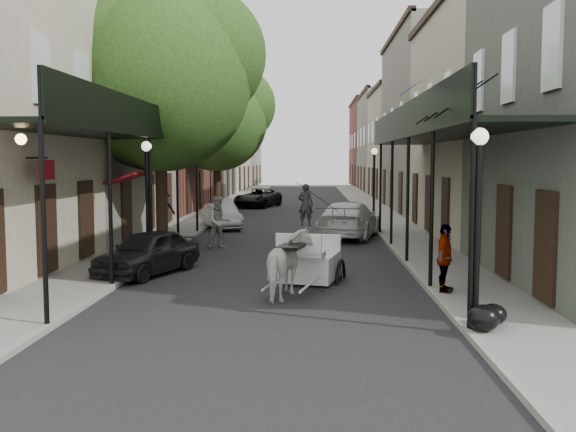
# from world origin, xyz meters

# --- Properties ---
(ground) EXTENTS (140.00, 140.00, 0.00)m
(ground) POSITION_xyz_m (0.00, 0.00, 0.00)
(ground) COLOR gray
(ground) RESTS_ON ground
(road) EXTENTS (8.00, 90.00, 0.01)m
(road) POSITION_xyz_m (0.00, 20.00, 0.01)
(road) COLOR black
(road) RESTS_ON ground
(sidewalk_left) EXTENTS (2.20, 90.00, 0.12)m
(sidewalk_left) POSITION_xyz_m (-5.00, 20.00, 0.06)
(sidewalk_left) COLOR gray
(sidewalk_left) RESTS_ON ground
(sidewalk_right) EXTENTS (2.20, 90.00, 0.12)m
(sidewalk_right) POSITION_xyz_m (5.00, 20.00, 0.06)
(sidewalk_right) COLOR gray
(sidewalk_right) RESTS_ON ground
(building_row_left) EXTENTS (5.00, 80.00, 10.50)m
(building_row_left) POSITION_xyz_m (-8.60, 30.00, 5.25)
(building_row_left) COLOR #C1BA9A
(building_row_left) RESTS_ON ground
(building_row_right) EXTENTS (5.00, 80.00, 10.50)m
(building_row_right) POSITION_xyz_m (8.60, 30.00, 5.25)
(building_row_right) COLOR gray
(building_row_right) RESTS_ON ground
(gallery_left) EXTENTS (2.20, 18.05, 4.88)m
(gallery_left) POSITION_xyz_m (-4.79, 6.98, 4.05)
(gallery_left) COLOR black
(gallery_left) RESTS_ON sidewalk_left
(gallery_right) EXTENTS (2.20, 18.05, 4.88)m
(gallery_right) POSITION_xyz_m (4.79, 6.98, 4.05)
(gallery_right) COLOR black
(gallery_right) RESTS_ON sidewalk_right
(tree_near) EXTENTS (7.31, 6.80, 9.63)m
(tree_near) POSITION_xyz_m (-4.20, 10.18, 6.49)
(tree_near) COLOR #382619
(tree_near) RESTS_ON sidewalk_left
(tree_far) EXTENTS (6.45, 6.00, 8.61)m
(tree_far) POSITION_xyz_m (-4.25, 24.18, 5.84)
(tree_far) COLOR #382619
(tree_far) RESTS_ON sidewalk_left
(lamppost_right_near) EXTENTS (0.32, 0.32, 3.71)m
(lamppost_right_near) POSITION_xyz_m (4.10, -2.00, 2.05)
(lamppost_right_near) COLOR black
(lamppost_right_near) RESTS_ON sidewalk_right
(lamppost_left) EXTENTS (0.32, 0.32, 3.71)m
(lamppost_left) POSITION_xyz_m (-4.10, 6.00, 2.05)
(lamppost_left) COLOR black
(lamppost_left) RESTS_ON sidewalk_left
(lamppost_right_far) EXTENTS (0.32, 0.32, 3.71)m
(lamppost_right_far) POSITION_xyz_m (4.10, 18.00, 2.05)
(lamppost_right_far) COLOR black
(lamppost_right_far) RESTS_ON sidewalk_right
(horse) EXTENTS (1.26, 2.03, 1.60)m
(horse) POSITION_xyz_m (0.54, 1.03, 0.80)
(horse) COLOR silver
(horse) RESTS_ON ground
(carriage) EXTENTS (1.94, 2.59, 2.67)m
(carriage) POSITION_xyz_m (1.09, 3.46, 1.04)
(carriage) COLOR black
(carriage) RESTS_ON ground
(pedestrian_walking) EXTENTS (1.15, 1.05, 1.92)m
(pedestrian_walking) POSITION_xyz_m (-2.38, 9.61, 0.96)
(pedestrian_walking) COLOR #A2A299
(pedestrian_walking) RESTS_ON ground
(pedestrian_sidewalk_left) EXTENTS (1.28, 1.09, 1.71)m
(pedestrian_sidewalk_left) POSITION_xyz_m (-5.80, 15.39, 0.98)
(pedestrian_sidewalk_left) COLOR gray
(pedestrian_sidewalk_left) RESTS_ON sidewalk_left
(pedestrian_sidewalk_right) EXTENTS (0.74, 1.03, 1.62)m
(pedestrian_sidewalk_right) POSITION_xyz_m (4.20, 1.31, 0.93)
(pedestrian_sidewalk_right) COLOR gray
(pedestrian_sidewalk_right) RESTS_ON sidewalk_right
(car_left_near) EXTENTS (2.73, 4.05, 1.28)m
(car_left_near) POSITION_xyz_m (-3.60, 4.00, 0.64)
(car_left_near) COLOR black
(car_left_near) RESTS_ON ground
(car_left_mid) EXTENTS (2.48, 3.81, 1.18)m
(car_left_mid) POSITION_xyz_m (-3.22, 16.16, 0.59)
(car_left_mid) COLOR #A8A8AD
(car_left_mid) RESTS_ON ground
(car_left_far) EXTENTS (3.38, 5.12, 1.31)m
(car_left_far) POSITION_xyz_m (-2.71, 30.25, 0.65)
(car_left_far) COLOR black
(car_left_far) RESTS_ON ground
(car_right_near) EXTENTS (3.23, 5.51, 1.50)m
(car_right_near) POSITION_xyz_m (2.60, 12.96, 0.75)
(car_right_near) COLOR silver
(car_right_near) RESTS_ON ground
(car_right_far) EXTENTS (2.35, 3.71, 1.18)m
(car_right_far) POSITION_xyz_m (2.97, 19.76, 0.59)
(car_right_far) COLOR black
(car_right_far) RESTS_ON ground
(trash_bags) EXTENTS (0.85, 1.00, 0.50)m
(trash_bags) POSITION_xyz_m (4.32, -2.03, 0.35)
(trash_bags) COLOR black
(trash_bags) RESTS_ON sidewalk_right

